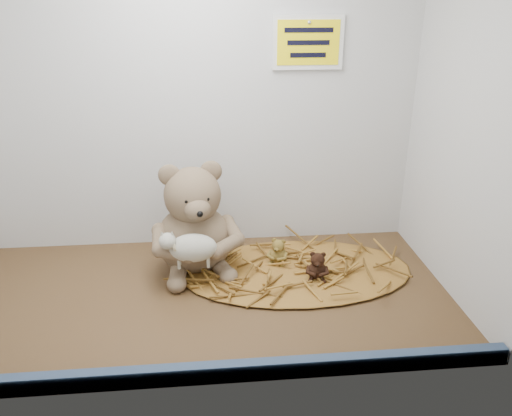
{
  "coord_description": "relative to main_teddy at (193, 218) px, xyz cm",
  "views": [
    {
      "loc": [
        4.26,
        -102.07,
        65.24
      ],
      "look_at": [
        14.29,
        4.14,
        20.42
      ],
      "focal_mm": 35.0,
      "sensor_mm": 36.0,
      "label": 1
    }
  ],
  "objects": [
    {
      "name": "mini_teddy_tan",
      "position": [
        21.72,
        -0.75,
        -9.78
      ],
      "size": [
        7.39,
        7.54,
        6.82
      ],
      "primitive_type": null,
      "rotation": [
        0.0,
        0.0,
        -0.42
      ],
      "color": "brown",
      "rests_on": "straw_bed"
    },
    {
      "name": "front_rail",
      "position": [
        0.7,
        -42.6,
        -12.54
      ],
      "size": [
        119.28,
        2.2,
        3.6
      ],
      "primitive_type": "cube",
      "color": "#31435E",
      "rests_on": "shelf_floor"
    },
    {
      "name": "main_teddy",
      "position": [
        0.0,
        0.0,
        0.0
      ],
      "size": [
        27.6,
        28.6,
        28.68
      ],
      "primitive_type": null,
      "rotation": [
        0.0,
        0.0,
        0.2
      ],
      "color": "#816B4F",
      "rests_on": "shelf_floor"
    },
    {
      "name": "mini_teddy_brown",
      "position": [
        30.26,
        -9.64,
        -9.61
      ],
      "size": [
        6.81,
        7.07,
        7.17
      ],
      "primitive_type": null,
      "rotation": [
        0.0,
        0.0,
        -0.19
      ],
      "color": "black",
      "rests_on": "straw_bed"
    },
    {
      "name": "toy_lamb",
      "position": [
        -0.0,
        -10.28,
        -3.29
      ],
      "size": [
        14.84,
        9.06,
        9.59
      ],
      "primitive_type": null,
      "color": "#B0AF9E",
      "rests_on": "main_teddy"
    },
    {
      "name": "alcove_shell",
      "position": [
        0.7,
        -4.8,
        30.66
      ],
      "size": [
        120.4,
        60.2,
        90.4
      ],
      "color": "#3C2415",
      "rests_on": "ground"
    },
    {
      "name": "wall_sign",
      "position": [
        30.7,
        15.6,
        40.66
      ],
      "size": [
        16.0,
        1.2,
        11.0
      ],
      "primitive_type": "cube",
      "color": "yellow",
      "rests_on": "back_wall"
    },
    {
      "name": "straw_bed",
      "position": [
        25.99,
        -5.2,
        -13.77
      ],
      "size": [
        59.3,
        34.43,
        1.15
      ],
      "primitive_type": "ellipsoid",
      "color": "brown",
      "rests_on": "shelf_floor"
    }
  ]
}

